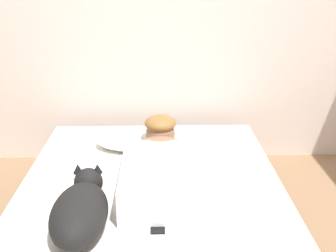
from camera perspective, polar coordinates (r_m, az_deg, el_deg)
back_wall at (r=3.26m, az=-0.86°, el=16.57°), size 3.81×0.12×2.50m
bed at (r=2.46m, az=-2.22°, el=-11.82°), size 1.53×1.95×0.35m
pillow at (r=2.84m, az=-4.61°, el=-1.86°), size 0.52×0.32×0.11m
person_lying at (r=2.37m, az=-0.99°, el=-5.31°), size 0.43×0.92×0.27m
dog at (r=2.02m, az=-11.84°, el=-11.08°), size 0.26×0.57×0.21m
coffee_cup at (r=2.76m, az=1.65°, el=-2.96°), size 0.12×0.09×0.07m
cell_phone at (r=2.05m, az=-1.40°, el=-13.37°), size 0.07×0.14×0.01m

